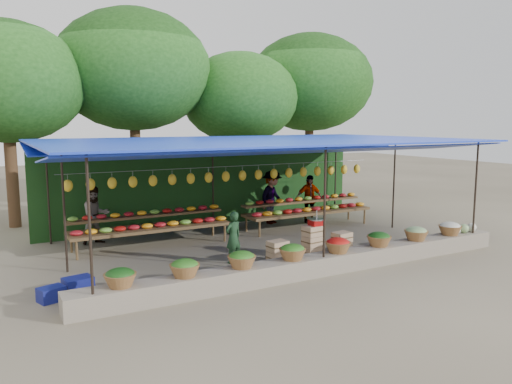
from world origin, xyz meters
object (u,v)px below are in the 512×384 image
blue_crate_front (51,294)px  vendor_seated (233,237)px  crate_counter (312,244)px  blue_crate_back (78,285)px  weighing_scale (316,222)px

blue_crate_front → vendor_seated: bearing=-9.3°
vendor_seated → blue_crate_front: size_ratio=2.71×
crate_counter → blue_crate_front: bearing=-178.1°
vendor_seated → blue_crate_back: vendor_seated is taller
crate_counter → blue_crate_back: size_ratio=4.54×
vendor_seated → blue_crate_front: (-4.06, -0.66, -0.47)m
weighing_scale → blue_crate_front: 6.15m
blue_crate_front → blue_crate_back: bearing=3.8°
vendor_seated → blue_crate_front: vendor_seated is taller
weighing_scale → vendor_seated: bearing=167.4°
crate_counter → blue_crate_back: (-5.46, 0.01, -0.15)m
blue_crate_back → crate_counter: bearing=-11.5°
crate_counter → blue_crate_front: crate_counter is taller
crate_counter → weighing_scale: (0.13, 0.00, 0.55)m
weighing_scale → blue_crate_back: (-5.59, 0.01, -0.70)m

